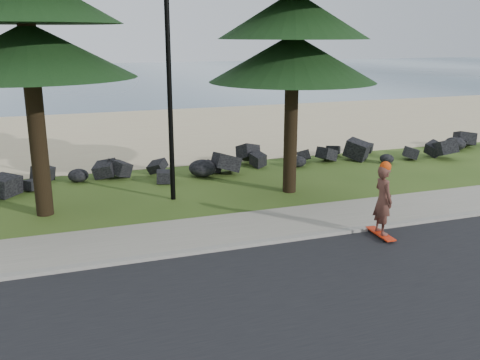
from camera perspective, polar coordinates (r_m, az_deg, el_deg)
The scene contains 9 objects.
ground at distance 12.68m, azimuth -3.97°, elevation -6.11°, with size 160.00×160.00×0.00m, color #324D18.
road at distance 8.86m, azimuth 4.20°, elevation -16.14°, with size 160.00×7.00×0.02m, color black.
kerb at distance 11.86m, azimuth -2.80°, elevation -7.39°, with size 160.00×0.20×0.10m, color gray.
sidewalk at distance 12.85m, azimuth -4.22°, elevation -5.64°, with size 160.00×2.00×0.08m, color gray.
beach_sand at distance 26.49m, azimuth -12.46°, elevation 4.91°, with size 160.00×15.00×0.01m, color tan.
ocean at distance 62.64m, azimuth -16.82°, elevation 10.45°, with size 160.00×58.00×0.01m, color #3A596F.
seawall_boulders at distance 17.88m, azimuth -8.80°, elevation 0.14°, with size 60.00×2.40×1.10m, color black, non-canonical shape.
lamp_post at distance 14.93m, azimuth -7.66°, elevation 13.30°, with size 0.25×0.14×8.14m.
skateboarder at distance 12.77m, azimuth 15.01°, elevation -2.09°, with size 0.42×0.99×1.82m.
Camera 1 is at (-3.09, -11.40, 4.62)m, focal length 40.00 mm.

